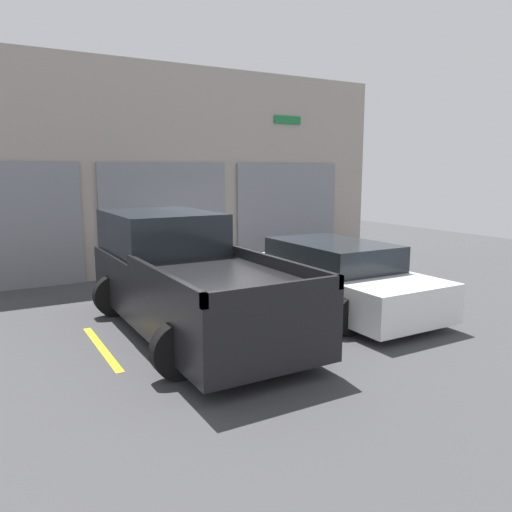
% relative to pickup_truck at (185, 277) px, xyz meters
% --- Properties ---
extents(ground_plane, '(28.00, 28.00, 0.00)m').
position_rel_pickup_truck_xyz_m(ground_plane, '(1.51, 1.59, -0.89)').
color(ground_plane, '#3D3D3F').
extents(shophouse_building, '(12.94, 0.68, 5.36)m').
position_rel_pickup_truck_xyz_m(shophouse_building, '(1.50, 4.87, 1.73)').
color(shophouse_building, '#9E9389').
rests_on(shophouse_building, ground).
extents(pickup_truck, '(2.52, 5.35, 1.93)m').
position_rel_pickup_truck_xyz_m(pickup_truck, '(0.00, 0.00, 0.00)').
color(pickup_truck, black).
rests_on(pickup_truck, ground).
extents(sedan_white, '(2.28, 4.47, 1.31)m').
position_rel_pickup_truck_xyz_m(sedan_white, '(3.02, -0.30, -0.27)').
color(sedan_white, white).
rests_on(sedan_white, ground).
extents(parking_stripe_far_left, '(0.12, 2.20, 0.01)m').
position_rel_pickup_truck_xyz_m(parking_stripe_far_left, '(-1.51, -0.32, -0.88)').
color(parking_stripe_far_left, gold).
rests_on(parking_stripe_far_left, ground).
extents(parking_stripe_left, '(0.12, 2.20, 0.01)m').
position_rel_pickup_truck_xyz_m(parking_stripe_left, '(1.51, -0.32, -0.88)').
color(parking_stripe_left, gold).
rests_on(parking_stripe_left, ground).
extents(parking_stripe_centre, '(0.12, 2.20, 0.01)m').
position_rel_pickup_truck_xyz_m(parking_stripe_centre, '(4.52, -0.32, -0.88)').
color(parking_stripe_centre, gold).
rests_on(parking_stripe_centre, ground).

